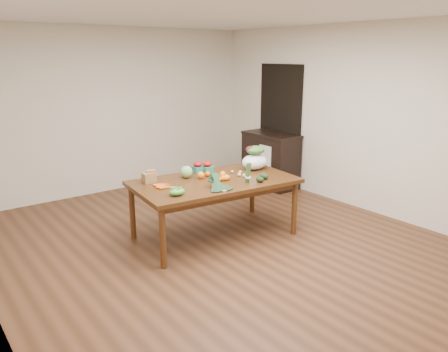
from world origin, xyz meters
TOP-DOWN VIEW (x-y plane):
  - floor at (0.00, 0.00)m, footprint 6.00×6.00m
  - ceiling at (0.00, 0.00)m, footprint 5.00×6.00m
  - room_walls at (0.00, 0.00)m, footprint 5.02×6.02m
  - dining_table at (0.10, 0.32)m, footprint 2.09×1.31m
  - doorway_dark at (2.48, 1.60)m, footprint 0.02×1.00m
  - cabinet at (2.22, 1.54)m, footprint 0.52×1.02m
  - dish_towel at (1.96, 1.40)m, footprint 0.02×0.28m
  - paper_bag at (-0.59, 0.71)m, footprint 0.22×0.19m
  - cabbage at (-0.12, 0.60)m, footprint 0.15×0.15m
  - strawberry_basket_a at (0.15, 0.74)m, footprint 0.14×0.14m
  - strawberry_basket_b at (0.25, 0.67)m, footprint 0.14×0.14m
  - orange_a at (0.01, 0.46)m, footprint 0.09×0.09m
  - orange_b at (0.13, 0.49)m, footprint 0.07×0.07m
  - orange_c at (0.27, 0.36)m, footprint 0.08×0.08m
  - mandarin_cluster at (0.18, 0.24)m, footprint 0.20×0.20m
  - carrots at (-0.53, 0.44)m, footprint 0.24×0.24m
  - snap_pea_bag at (-0.59, 0.07)m, footprint 0.18×0.14m
  - kale_bunch at (-0.09, -0.06)m, footprint 0.36×0.43m
  - asparagus_bundle at (0.36, -0.02)m, footprint 0.09×0.12m
  - potato_a at (0.46, 0.25)m, footprint 0.05×0.05m
  - potato_b at (0.48, 0.18)m, footprint 0.05×0.05m
  - potato_c at (0.55, 0.35)m, footprint 0.05×0.04m
  - potato_d at (0.48, 0.43)m, footprint 0.05×0.04m
  - potato_e at (0.60, 0.26)m, footprint 0.05×0.04m
  - avocado_a at (0.48, -0.11)m, footprint 0.10×0.12m
  - avocado_b at (0.61, -0.04)m, footprint 0.11×0.14m
  - salad_bag at (0.85, 0.41)m, footprint 0.41×0.32m

SIDE VIEW (x-z plane):
  - floor at x=0.00m, z-range 0.00..0.00m
  - dining_table at x=0.10m, z-range 0.00..0.75m
  - cabinet at x=2.22m, z-range 0.00..0.94m
  - dish_towel at x=1.96m, z-range 0.33..0.78m
  - carrots at x=-0.53m, z-range 0.75..0.78m
  - potato_d at x=0.48m, z-range 0.75..0.79m
  - potato_e at x=0.60m, z-range 0.75..0.79m
  - potato_c at x=0.55m, z-range 0.75..0.79m
  - potato_a at x=0.46m, z-range 0.75..0.79m
  - potato_b at x=0.48m, z-range 0.75..0.80m
  - orange_b at x=0.13m, z-range 0.75..0.82m
  - avocado_a at x=0.48m, z-range 0.75..0.82m
  - avocado_b at x=0.61m, z-range 0.75..0.83m
  - orange_c at x=0.27m, z-range 0.75..0.83m
  - snap_pea_bag at x=-0.59m, z-range 0.75..0.83m
  - orange_a at x=0.01m, z-range 0.75..0.84m
  - mandarin_cluster at x=0.18m, z-range 0.75..0.85m
  - strawberry_basket_a at x=0.15m, z-range 0.75..0.86m
  - strawberry_basket_b at x=0.25m, z-range 0.75..0.86m
  - paper_bag at x=-0.59m, z-range 0.75..0.90m
  - cabbage at x=-0.12m, z-range 0.75..0.90m
  - kale_bunch at x=-0.09m, z-range 0.75..0.91m
  - asparagus_bundle at x=0.36m, z-range 0.75..1.00m
  - salad_bag at x=0.85m, z-range 0.75..1.04m
  - doorway_dark at x=2.48m, z-range 0.00..2.10m
  - room_walls at x=0.00m, z-range 0.00..2.70m
  - ceiling at x=0.00m, z-range 2.69..2.71m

